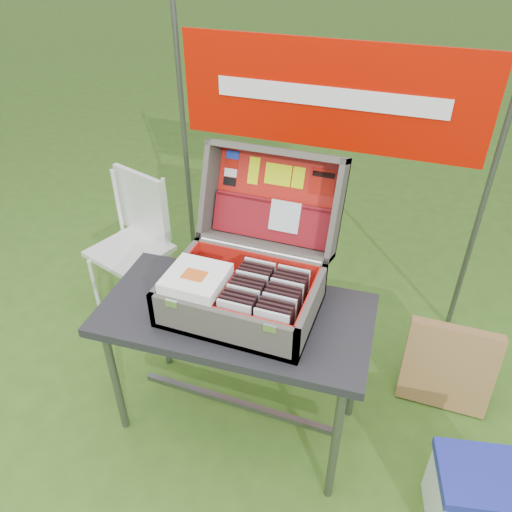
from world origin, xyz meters
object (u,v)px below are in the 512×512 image
at_px(cooler, 479,498).
at_px(suitcase, 246,249).
at_px(chair, 130,252).
at_px(table, 237,370).
at_px(cardboard_box, 448,367).

bearing_deg(cooler, suitcase, 156.65).
height_order(cooler, chair, chair).
height_order(suitcase, chair, suitcase).
xyz_separation_m(table, suitcase, (0.02, 0.08, 0.62)).
bearing_deg(cardboard_box, cooler, -76.01).
xyz_separation_m(suitcase, cooler, (1.06, -0.21, -0.81)).
bearing_deg(suitcase, table, -107.26).
relative_size(table, suitcase, 1.86).
bearing_deg(cardboard_box, suitcase, -156.36).
bearing_deg(chair, table, -14.06).
bearing_deg(chair, cardboard_box, 15.32).
bearing_deg(chair, cooler, -1.42).
bearing_deg(table, cardboard_box, 23.78).
height_order(suitcase, cooler, suitcase).
bearing_deg(chair, suitcase, -9.89).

